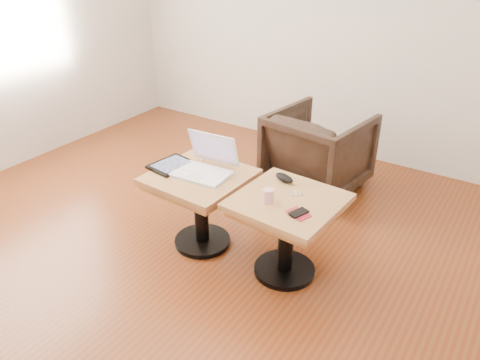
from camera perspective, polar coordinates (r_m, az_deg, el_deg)
The scene contains 11 objects.
room_shell at distance 2.42m, azimuth -8.71°, elevation 14.80°, with size 4.52×4.52×2.71m.
side_table_left at distance 3.04m, azimuth -4.86°, elevation -1.52°, with size 0.61×0.61×0.53m.
side_table_right at distance 2.78m, azimuth 5.78°, elevation -4.66°, with size 0.62×0.62×0.53m.
laptop at distance 2.98m, azimuth -4.23°, elevation 1.80°, with size 0.37×0.33×0.24m.
tablet at distance 3.09m, azimuth -8.36°, elevation 1.82°, with size 0.25×0.30×0.02m.
charging_adapter at distance 3.24m, azimuth -4.88°, elevation 3.32°, with size 0.04×0.04×0.02m, color white.
glasses_case at distance 2.89m, azimuth 5.43°, elevation 0.27°, with size 0.14×0.06×0.04m, color black.
striped_cup at distance 2.65m, azimuth 3.45°, elevation -1.92°, with size 0.06×0.06×0.08m, color #DC5F78.
earbuds_tangle at distance 2.75m, azimuth 6.95°, elevation -1.64°, with size 0.08×0.05×0.01m.
phone_on_sleeve at distance 2.57m, azimuth 7.15°, elevation -4.04°, with size 0.15×0.12×0.02m.
armchair at distance 3.82m, azimuth 9.51°, elevation 3.51°, with size 0.70×0.72×0.65m, color #30231C.
Camera 1 is at (1.58, -1.75, 1.90)m, focal length 35.00 mm.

